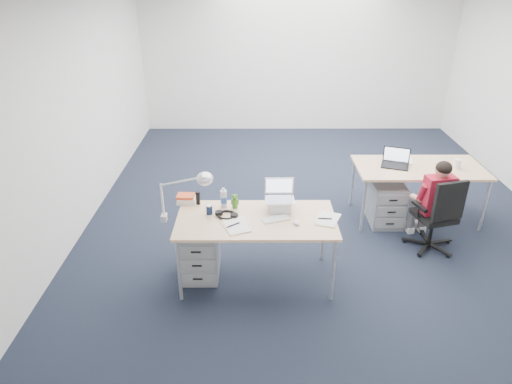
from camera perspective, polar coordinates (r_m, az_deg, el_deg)
floor at (r=6.31m, az=7.43°, el=-2.23°), size 7.00×7.00×0.00m
room at (r=5.70m, az=8.44°, el=13.06°), size 6.02×7.02×2.80m
desk_near at (r=4.60m, az=0.01°, el=-3.84°), size 1.60×0.80×0.73m
desk_far at (r=6.14m, az=19.73°, el=2.61°), size 1.60×0.80×0.73m
office_chair at (r=5.70m, az=21.28°, el=-4.28°), size 0.72×0.72×0.93m
seated_person at (r=5.69m, az=21.02°, el=-1.01°), size 0.37×0.61×1.09m
drawer_pedestal_near at (r=4.92m, az=-7.05°, el=-7.46°), size 0.40×0.50×0.55m
drawer_pedestal_far at (r=6.09m, az=15.94°, el=-1.32°), size 0.40×0.50×0.55m
silver_laptop at (r=4.67m, az=2.98°, el=-0.56°), size 0.30×0.24×0.32m
wireless_keyboard at (r=4.56m, az=2.46°, el=-3.38°), size 0.29×0.20×0.01m
computer_mouse at (r=4.50m, az=5.07°, el=-3.82°), size 0.07×0.10×0.03m
headphones at (r=4.62m, az=-3.71°, el=-2.80°), size 0.29×0.26×0.04m
can_koozie at (r=4.66m, az=-5.86°, el=-2.18°), size 0.07×0.07×0.10m
water_bottle at (r=4.76m, az=-4.06°, el=-0.71°), size 0.08×0.08×0.22m
bear_figurine at (r=4.75m, az=-2.66°, el=-1.10°), size 0.10×0.08×0.16m
book_stack at (r=4.92m, az=-8.74°, el=-0.84°), size 0.21×0.16×0.09m
cordless_phone at (r=4.85m, az=-7.26°, el=-0.77°), size 0.04×0.04×0.14m
papers_left at (r=4.45m, az=-2.60°, el=-4.26°), size 0.31×0.37×0.01m
papers_right at (r=4.61m, az=8.86°, el=-3.41°), size 0.30×0.35×0.01m
sunglasses at (r=4.79m, az=2.86°, el=-1.74°), size 0.11×0.05×0.03m
desk_lamp at (r=4.48m, az=-9.62°, el=-0.51°), size 0.50×0.26×0.54m
dark_laptop at (r=5.99m, az=17.10°, el=4.14°), size 0.42×0.41×0.24m
far_cup at (r=6.23m, az=23.89°, el=3.24°), size 0.10×0.10×0.11m
far_papers at (r=6.28m, az=17.73°, el=3.94°), size 0.30×0.38×0.01m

